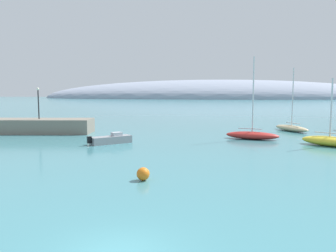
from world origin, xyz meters
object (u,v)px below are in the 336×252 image
at_px(sailboat_sand_near_shore, 291,128).
at_px(mooring_buoy_orange, 143,174).
at_px(sailboat_yellow_mid_mooring, 330,141).
at_px(motorboat_grey_foreground, 111,139).
at_px(sailboat_red_outer_mooring, 252,135).
at_px(harbor_lamp_post, 38,100).

relative_size(sailboat_sand_near_shore, mooring_buoy_orange, 10.62).
distance_m(sailboat_yellow_mid_mooring, mooring_buoy_orange, 23.43).
bearing_deg(motorboat_grey_foreground, sailboat_red_outer_mooring, -22.64).
bearing_deg(motorboat_grey_foreground, harbor_lamp_post, 107.51).
relative_size(mooring_buoy_orange, harbor_lamp_post, 0.20).
relative_size(sailboat_yellow_mid_mooring, harbor_lamp_post, 1.66).
bearing_deg(harbor_lamp_post, sailboat_sand_near_shore, 9.98).
height_order(sailboat_yellow_mid_mooring, sailboat_red_outer_mooring, sailboat_red_outer_mooring).
relative_size(sailboat_sand_near_shore, harbor_lamp_post, 2.12).
xyz_separation_m(sailboat_yellow_mid_mooring, mooring_buoy_orange, (-17.35, -15.74, -0.14)).
bearing_deg(motorboat_grey_foreground, mooring_buoy_orange, -106.98).
bearing_deg(sailboat_sand_near_shore, sailboat_red_outer_mooring, 115.52).
height_order(sailboat_red_outer_mooring, harbor_lamp_post, sailboat_red_outer_mooring).
distance_m(motorboat_grey_foreground, harbor_lamp_post, 15.32).
height_order(sailboat_red_outer_mooring, mooring_buoy_orange, sailboat_red_outer_mooring).
xyz_separation_m(sailboat_sand_near_shore, sailboat_red_outer_mooring, (-6.90, -8.94, 0.05)).
relative_size(sailboat_yellow_mid_mooring, mooring_buoy_orange, 8.33).
height_order(sailboat_yellow_mid_mooring, harbor_lamp_post, sailboat_yellow_mid_mooring).
height_order(motorboat_grey_foreground, harbor_lamp_post, harbor_lamp_post).
xyz_separation_m(motorboat_grey_foreground, mooring_buoy_orange, (6.39, -14.82, -0.02)).
height_order(sailboat_sand_near_shore, motorboat_grey_foreground, sailboat_sand_near_shore).
relative_size(sailboat_red_outer_mooring, harbor_lamp_post, 2.29).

